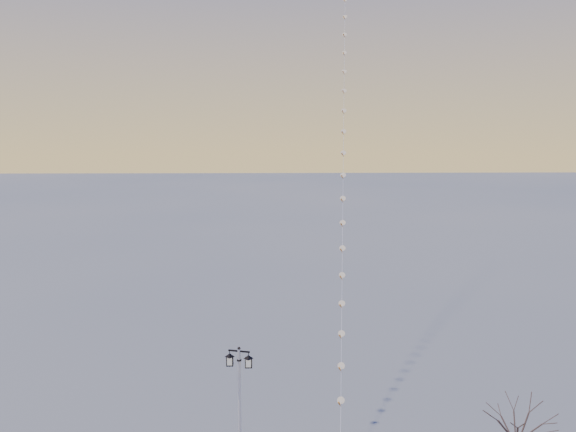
{
  "coord_description": "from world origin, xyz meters",
  "views": [
    {
      "loc": [
        -0.68,
        -21.98,
        14.27
      ],
      "look_at": [
        -0.01,
        6.33,
        9.85
      ],
      "focal_mm": 37.38,
      "sensor_mm": 36.0,
      "label": 1
    }
  ],
  "objects": [
    {
      "name": "street_lamp",
      "position": [
        -2.17,
        2.01,
        2.76
      ],
      "size": [
        1.24,
        0.65,
        4.98
      ],
      "rotation": [
        0.0,
        0.0,
        -0.26
      ],
      "color": "black",
      "rests_on": "ground"
    },
    {
      "name": "bare_tree",
      "position": [
        8.88,
        -0.21,
        2.4
      ],
      "size": [
        2.08,
        2.08,
        3.45
      ],
      "rotation": [
        0.0,
        0.0,
        -0.37
      ],
      "color": "#453227",
      "rests_on": "ground"
    },
    {
      "name": "kite_train",
      "position": [
        4.22,
        20.43,
        21.64
      ],
      "size": [
        5.19,
        41.43,
        43.45
      ],
      "rotation": [
        0.0,
        0.0,
        -0.29
      ],
      "color": "#39221C",
      "rests_on": "ground"
    }
  ]
}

